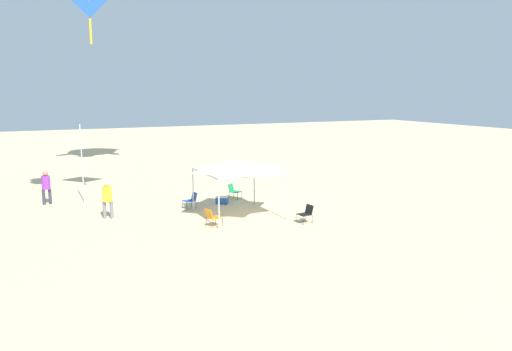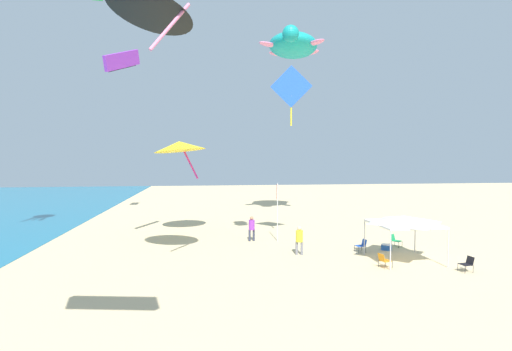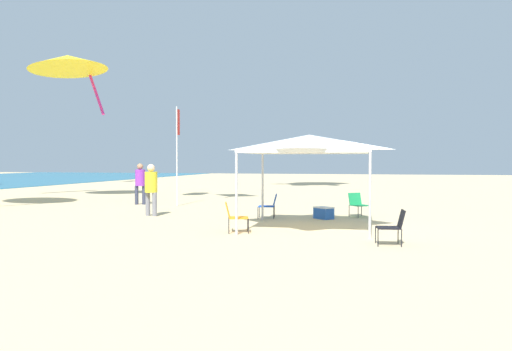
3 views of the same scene
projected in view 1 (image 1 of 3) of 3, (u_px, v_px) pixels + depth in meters
ground at (257, 213)px, 24.04m from camera, size 120.00×120.00×0.10m
canopy_tent at (238, 166)px, 23.08m from camera, size 3.58×3.56×2.68m
folding_chair_left_of_tent at (306, 212)px, 22.09m from camera, size 0.60×0.69×0.82m
folding_chair_right_of_tent at (234, 190)px, 27.06m from camera, size 0.81×0.79×0.82m
folding_chair_facing_ocean at (191, 199)px, 24.81m from camera, size 0.61×0.69×0.82m
folding_chair_near_cooler at (212, 216)px, 21.44m from camera, size 0.67×0.75×0.82m
cooler_box at (222, 200)px, 25.80m from camera, size 0.71×0.74×0.40m
banner_flag at (81, 156)px, 25.86m from camera, size 0.36×0.06×4.23m
person_beachcomber at (46, 185)px, 25.56m from camera, size 0.43×0.47×1.81m
person_near_umbrella at (107, 196)px, 22.72m from camera, size 0.43×0.47×1.82m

